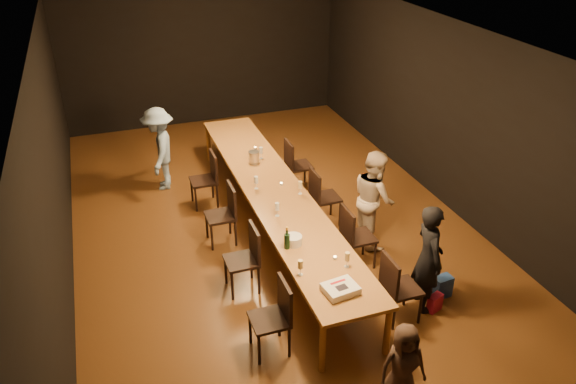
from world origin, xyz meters
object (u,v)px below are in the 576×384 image
object	(u,v)px
chair_right_0	(402,287)
chair_right_2	(326,197)
chair_right_3	(299,165)
plate_stack	(294,240)
chair_left_2	(220,215)
chair_left_1	(241,260)
chair_left_3	(203,180)
ice_bucket	(254,157)
chair_left_0	(269,319)
table	(274,192)
woman_birthday	(428,258)
chair_right_1	(359,236)
child	(403,366)
birthday_cake	(340,289)
man_blue	(160,149)
woman_tan	(374,198)
champagne_bottle	(287,238)

from	to	relation	value
chair_right_0	chair_right_2	xyz separation A→B (m)	(0.00, 2.40, 0.00)
chair_right_3	plate_stack	size ratio (longest dim) A/B	4.26
chair_left_2	chair_left_1	bearing A→B (deg)	-180.00
chair_left_3	chair_right_2	bearing A→B (deg)	-125.22
chair_right_0	ice_bucket	bearing A→B (deg)	-165.55
chair_left_0	table	bearing A→B (deg)	-19.50
chair_right_2	ice_bucket	world-z (taller)	ice_bucket
chair_right_0	ice_bucket	xyz separation A→B (m)	(-0.87, 3.39, 0.39)
woman_birthday	ice_bucket	xyz separation A→B (m)	(-1.28, 3.28, 0.11)
chair_right_1	child	bearing A→B (deg)	-15.35
chair_right_0	chair_right_1	bearing A→B (deg)	180.00
chair_right_3	birthday_cake	xyz separation A→B (m)	(-0.90, -3.75, 0.33)
chair_right_3	chair_left_3	bearing A→B (deg)	-90.00
chair_left_0	chair_right_0	bearing A→B (deg)	-90.00
chair_right_1	birthday_cake	xyz separation A→B (m)	(-0.90, -1.35, 0.33)
chair_right_2	chair_left_0	distance (m)	2.94
chair_left_3	woman_birthday	world-z (taller)	woman_birthday
chair_right_3	chair_right_2	bearing A→B (deg)	-0.00
chair_left_2	plate_stack	xyz separation A→B (m)	(0.63, -1.47, 0.35)
chair_right_1	woman_birthday	size ratio (longest dim) A/B	0.63
chair_left_2	man_blue	size ratio (longest dim) A/B	0.63
child	birthday_cake	size ratio (longest dim) A/B	2.47
table	woman_birthday	bearing A→B (deg)	-61.35
chair_right_1	chair_left_0	bearing A→B (deg)	-54.78
chair_right_1	chair_left_2	distance (m)	2.08
chair_left_0	birthday_cake	xyz separation A→B (m)	(0.80, -0.15, 0.33)
chair_right_0	chair_right_1	xyz separation A→B (m)	(0.00, 1.20, 0.00)
man_blue	birthday_cake	distance (m)	4.81
birthday_cake	chair_left_0	bearing A→B (deg)	162.32
chair_right_3	ice_bucket	size ratio (longest dim) A/B	4.63
chair_left_2	chair_left_3	xyz separation A→B (m)	(0.00, 1.20, 0.00)
chair_left_0	birthday_cake	distance (m)	0.88
chair_right_1	chair_left_3	xyz separation A→B (m)	(-1.70, 2.40, 0.00)
chair_right_1	woman_birthday	world-z (taller)	woman_birthday
ice_bucket	woman_tan	bearing A→B (deg)	-52.23
woman_birthday	child	size ratio (longest dim) A/B	1.45
man_blue	chair_right_3	bearing A→B (deg)	82.12
plate_stack	chair_right_0	bearing A→B (deg)	-40.91
table	chair_left_3	bearing A→B (deg)	125.31
chair_left_3	man_blue	bearing A→B (deg)	33.03
table	chair_right_2	xyz separation A→B (m)	(0.85, 0.00, -0.24)
chair_right_3	child	bearing A→B (deg)	-7.75
birthday_cake	child	bearing A→B (deg)	-83.43
man_blue	chair_right_0	bearing A→B (deg)	40.02
table	chair_left_3	world-z (taller)	chair_left_3
chair_left_1	champagne_bottle	size ratio (longest dim) A/B	2.96
chair_left_2	chair_left_3	size ratio (longest dim) A/B	1.00
table	child	bearing A→B (deg)	-86.75
chair_left_1	man_blue	bearing A→B (deg)	9.82
chair_left_0	man_blue	size ratio (longest dim) A/B	0.63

